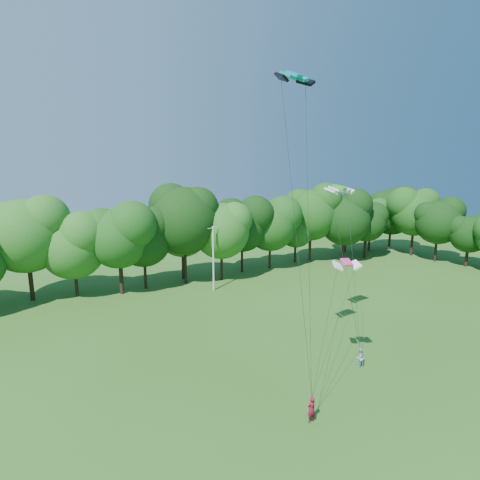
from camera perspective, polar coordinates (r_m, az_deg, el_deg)
ground at (r=25.21m, az=19.05°, el=-28.50°), size 160.00×160.00×0.00m
utility_pole at (r=48.36m, az=-4.09°, el=-2.73°), size 1.62×0.66×8.50m
kite_flyer_left at (r=26.18m, az=10.81°, el=-24.01°), size 0.66×0.45×1.73m
kite_flyer_right at (r=32.94m, az=17.79°, el=-16.68°), size 0.85×0.70×1.59m
kite_teal at (r=25.36m, az=8.22°, el=23.74°), size 2.69×1.44×0.60m
kite_green at (r=35.37m, az=14.92°, el=7.80°), size 3.04×1.70×0.48m
kite_pink at (r=28.32m, az=15.94°, el=-3.28°), size 2.21×1.66×0.41m
tree_back_center at (r=51.05m, az=-8.51°, el=3.41°), size 10.10×10.10×14.69m
tree_back_east at (r=72.74m, az=15.91°, el=3.65°), size 7.77×7.77×11.30m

